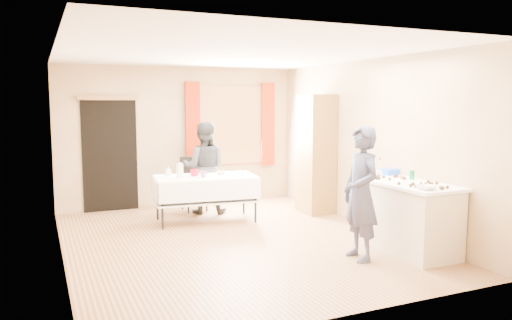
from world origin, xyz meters
name	(u,v)px	position (x,y,z in m)	size (l,w,h in m)	color
floor	(234,241)	(0.00, 0.00, -0.01)	(4.50, 5.50, 0.02)	#9E7047
ceiling	(233,52)	(0.00, 0.00, 2.61)	(4.50, 5.50, 0.02)	white
wall_back	(180,137)	(0.00, 2.76, 1.30)	(4.50, 0.02, 2.60)	tan
wall_front	(347,175)	(0.00, -2.76, 1.30)	(4.50, 0.02, 2.60)	tan
wall_left	(58,156)	(-2.26, 0.00, 1.30)	(0.02, 5.50, 2.60)	tan
wall_right	(368,143)	(2.26, 0.00, 1.30)	(0.02, 5.50, 2.60)	tan
window_frame	(231,125)	(1.00, 2.72, 1.50)	(1.32, 0.06, 1.52)	olive
window_pane	(231,125)	(1.00, 2.71, 1.50)	(1.20, 0.02, 1.40)	white
curtain_left	(193,126)	(0.22, 2.67, 1.50)	(0.28, 0.06, 1.65)	#952409
curtain_right	(268,124)	(1.78, 2.67, 1.50)	(0.28, 0.06, 1.65)	#952409
doorway	(110,155)	(-1.30, 2.73, 1.00)	(0.95, 0.04, 2.00)	black
door_lintel	(108,98)	(-1.30, 2.70, 2.02)	(1.05, 0.06, 0.08)	olive
cabinet	(316,154)	(1.99, 1.12, 1.04)	(0.50, 0.60, 2.07)	brown
counter	(404,216)	(1.89, -1.33, 0.45)	(0.72, 1.51, 0.91)	beige
party_table	(206,194)	(0.00, 1.27, 0.44)	(1.73, 1.02, 0.75)	black
chair	(194,194)	(0.07, 2.16, 0.29)	(0.41, 0.41, 0.96)	black
girl	(361,193)	(1.13, -1.41, 0.83)	(0.43, 0.63, 1.66)	#2B2D4A
woman	(204,168)	(0.18, 1.88, 0.80)	(0.95, 0.86, 1.60)	black
soda_can	(412,175)	(2.10, -1.21, 0.97)	(0.07, 0.07, 0.12)	#098341
mixing_bowl	(426,187)	(1.71, -1.89, 0.94)	(0.24, 0.24, 0.05)	white
foam_block	(377,174)	(1.84, -0.78, 0.95)	(0.15, 0.10, 0.08)	white
blue_basket	(390,172)	(2.14, -0.69, 0.95)	(0.30, 0.20, 0.08)	blue
pitcher	(180,171)	(-0.44, 1.21, 0.86)	(0.11, 0.11, 0.22)	silver
cup_red	(195,173)	(-0.16, 1.31, 0.81)	(0.15, 0.15, 0.11)	red
cup_rainbow	(203,174)	(-0.08, 1.10, 0.80)	(0.13, 0.13, 0.11)	red
small_bowl	(221,173)	(0.31, 1.34, 0.78)	(0.21, 0.21, 0.05)	white
pastry_tray	(237,175)	(0.49, 1.11, 0.76)	(0.28, 0.20, 0.02)	white
bottle	(168,171)	(-0.55, 1.51, 0.83)	(0.09, 0.09, 0.16)	white
cake_balls	(408,181)	(1.85, -1.42, 0.93)	(0.50, 1.14, 0.04)	#3F2314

